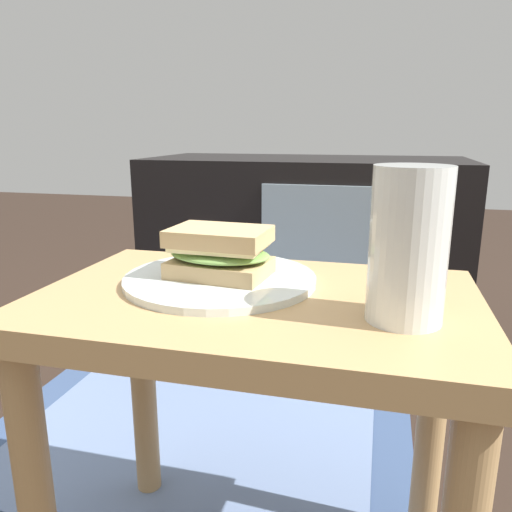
% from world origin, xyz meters
% --- Properties ---
extents(side_table, '(0.56, 0.36, 0.46)m').
position_xyz_m(side_table, '(0.00, 0.00, 0.37)').
color(side_table, tan).
rests_on(side_table, ground).
extents(tv_cabinet, '(0.96, 0.46, 0.58)m').
position_xyz_m(tv_cabinet, '(-0.08, 0.95, 0.29)').
color(tv_cabinet, black).
rests_on(tv_cabinet, ground).
extents(area_rug, '(0.94, 0.79, 0.01)m').
position_xyz_m(area_rug, '(-0.22, 0.34, 0.00)').
color(area_rug, '#384C72').
rests_on(area_rug, ground).
extents(plate, '(0.26, 0.26, 0.01)m').
position_xyz_m(plate, '(-0.06, 0.04, 0.47)').
color(plate, silver).
rests_on(plate, side_table).
extents(sandwich_front, '(0.15, 0.11, 0.07)m').
position_xyz_m(sandwich_front, '(-0.06, 0.04, 0.50)').
color(sandwich_front, tan).
rests_on(sandwich_front, plate).
extents(beer_glass, '(0.08, 0.08, 0.17)m').
position_xyz_m(beer_glass, '(0.18, -0.05, 0.54)').
color(beer_glass, silver).
rests_on(beer_glass, side_table).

